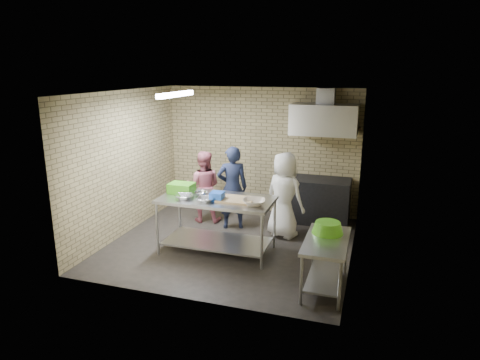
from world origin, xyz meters
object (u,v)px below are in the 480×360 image
prep_table (217,225)px  bottle_red (327,122)px  stove (320,201)px  woman_white (284,195)px  green_crate (182,188)px  woman_pink (204,187)px  green_basin (328,227)px  side_counter (325,264)px  blue_tub (217,196)px  man_navy (232,188)px  bottle_green (348,124)px

prep_table → bottle_red: bottle_red is taller
stove → woman_white: (-0.53, -1.00, 0.35)m
green_crate → woman_pink: (-0.10, 1.23, -0.31)m
woman_pink → woman_white: bearing=157.5°
green_basin → stove: bearing=99.8°
side_counter → blue_tub: bearing=161.7°
blue_tub → bottle_red: bearing=58.0°
woman_white → blue_tub: bearing=75.0°
blue_tub → woman_pink: woman_pink is taller
side_counter → stove: stove is taller
prep_table → woman_pink: bearing=120.7°
green_basin → man_navy: (-2.02, 1.63, -0.01)m
side_counter → green_basin: green_basin is taller
side_counter → bottle_green: bottle_green is taller
bottle_green → woman_white: bottle_green is taller
green_basin → man_navy: size_ratio=0.28×
blue_tub → woman_white: 1.46m
woman_white → prep_table: bearing=70.9°
prep_table → bottle_green: (1.93, 2.27, 1.53)m
prep_table → bottle_green: bottle_green is taller
bottle_red → man_navy: bearing=-145.9°
bottle_red → blue_tub: bearing=-122.0°
stove → green_crate: 2.96m
man_navy → woman_pink: (-0.69, 0.19, -0.09)m
woman_pink → bottle_green: bearing=-173.7°
man_navy → woman_white: size_ratio=1.02×
side_counter → blue_tub: 2.09m
stove → green_basin: green_basin is taller
green_crate → green_basin: 2.69m
stove → man_navy: man_navy is taller
prep_table → woman_white: (0.95, 1.03, 0.32)m
bottle_green → man_navy: (-2.04, -1.11, -1.19)m
bottle_green → prep_table: bearing=-130.4°
side_counter → bottle_red: bottle_red is taller
blue_tub → bottle_red: bottle_red is taller
man_navy → woman_white: 1.07m
stove → bottle_red: size_ratio=6.67×
green_crate → man_navy: man_navy is taller
prep_table → green_basin: (1.91, -0.47, 0.35)m
blue_tub → green_basin: size_ratio=0.46×
green_crate → green_basin: green_crate is taller
bottle_red → woman_white: bearing=-115.3°
side_counter → bottle_green: (0.00, 2.99, 1.64)m
bottle_red → woman_pink: (-2.33, -0.92, -1.30)m
green_crate → bottle_red: size_ratio=2.37×
blue_tub → bottle_red: 2.97m
blue_tub → green_basin: blue_tub is taller
side_counter → green_basin: bearing=94.6°
green_crate → woman_pink: size_ratio=0.29×
blue_tub → woman_white: bearing=51.6°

